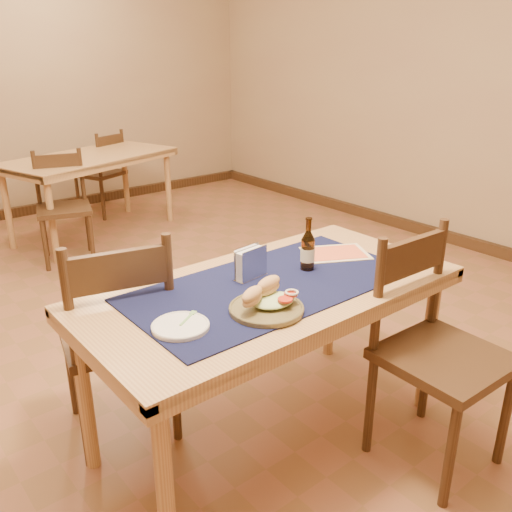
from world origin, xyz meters
TOP-DOWN VIEW (x-y plane):
  - room at (0.00, 0.00)m, footprint 6.04×7.04m
  - main_table at (0.00, -0.80)m, footprint 1.60×0.80m
  - placemat at (0.00, -0.80)m, footprint 1.20×0.60m
  - baseboard at (0.00, 0.00)m, footprint 6.00×7.00m
  - back_table at (0.58, 2.41)m, footprint 1.69×1.19m
  - chair_main_far at (-0.51, -0.37)m, footprint 0.55×0.55m
  - chair_main_near at (0.45, -1.32)m, footprint 0.47×0.47m
  - chair_back_near at (0.13, 1.95)m, footprint 0.52×0.52m
  - chair_back_far at (0.93, 2.97)m, footprint 0.53×0.53m
  - sandwich_plate at (-0.17, -0.97)m, footprint 0.28×0.28m
  - side_plate at (-0.49, -0.89)m, footprint 0.20×0.20m
  - fork at (-0.44, -0.86)m, footprint 0.11×0.07m
  - beer_bottle at (0.23, -0.78)m, footprint 0.06×0.06m
  - napkin_holder at (-0.03, -0.70)m, footprint 0.16×0.08m
  - menu_card at (0.47, -0.73)m, footprint 0.37×0.34m

SIDE VIEW (x-z plane):
  - baseboard at x=0.00m, z-range 0.00..0.10m
  - chair_back_far at x=0.93m, z-range 0.02..0.90m
  - chair_back_near at x=0.13m, z-range 0.02..0.91m
  - chair_main_far at x=-0.51m, z-range 0.02..1.01m
  - chair_main_near at x=0.45m, z-range 0.02..1.01m
  - main_table at x=0.00m, z-range 0.29..1.04m
  - back_table at x=0.58m, z-range 0.29..1.04m
  - placemat at x=0.00m, z-range 0.75..0.76m
  - menu_card at x=0.47m, z-range 0.76..0.76m
  - side_plate at x=-0.49m, z-range 0.76..0.77m
  - fork at x=-0.44m, z-range 0.77..0.77m
  - sandwich_plate at x=-0.17m, z-range 0.73..0.84m
  - napkin_holder at x=-0.03m, z-range 0.75..0.89m
  - beer_bottle at x=0.23m, z-range 0.72..0.96m
  - room at x=0.00m, z-range -0.02..2.82m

